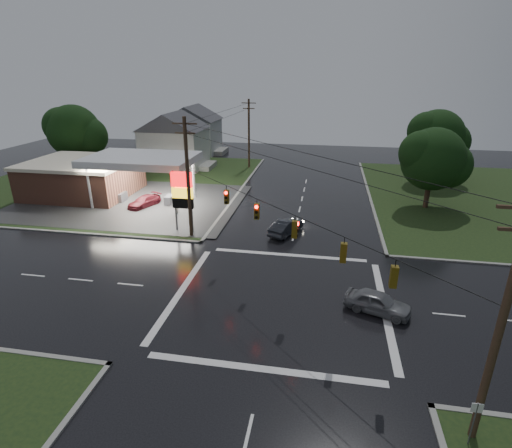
% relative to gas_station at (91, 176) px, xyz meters
% --- Properties ---
extents(ground, '(120.00, 120.00, 0.00)m').
position_rel_gas_station_xyz_m(ground, '(25.68, -19.70, -2.55)').
color(ground, black).
rests_on(ground, ground).
extents(grass_nw, '(36.00, 36.00, 0.08)m').
position_rel_gas_station_xyz_m(grass_nw, '(-0.32, 6.30, -2.51)').
color(grass_nw, black).
rests_on(grass_nw, ground).
extents(gas_station, '(26.20, 18.00, 5.60)m').
position_rel_gas_station_xyz_m(gas_station, '(0.00, 0.00, 0.00)').
color(gas_station, '#2D2D2D').
rests_on(gas_station, ground).
extents(pylon_sign, '(2.00, 0.35, 6.00)m').
position_rel_gas_station_xyz_m(pylon_sign, '(15.18, -9.20, 1.46)').
color(pylon_sign, '#59595E').
rests_on(pylon_sign, ground).
extents(utility_pole_nw, '(2.20, 0.32, 11.00)m').
position_rel_gas_station_xyz_m(utility_pole_nw, '(16.18, -10.20, 3.17)').
color(utility_pole_nw, '#382619').
rests_on(utility_pole_nw, ground).
extents(utility_pole_se, '(2.20, 0.32, 11.00)m').
position_rel_gas_station_xyz_m(utility_pole_se, '(35.18, -29.20, 3.17)').
color(utility_pole_se, '#382619').
rests_on(utility_pole_se, ground).
extents(utility_pole_n, '(2.20, 0.32, 10.50)m').
position_rel_gas_station_xyz_m(utility_pole_n, '(16.18, 18.30, 2.92)').
color(utility_pole_n, '#382619').
rests_on(utility_pole_n, ground).
extents(traffic_signals, '(26.87, 26.87, 1.47)m').
position_rel_gas_station_xyz_m(traffic_signals, '(25.69, -19.72, 3.93)').
color(traffic_signals, black).
rests_on(traffic_signals, ground).
extents(house_near, '(11.05, 8.48, 8.60)m').
position_rel_gas_station_xyz_m(house_near, '(4.73, 16.30, 1.86)').
color(house_near, silver).
rests_on(house_near, ground).
extents(house_far, '(11.05, 8.48, 8.60)m').
position_rel_gas_station_xyz_m(house_far, '(3.73, 28.30, 1.86)').
color(house_far, silver).
rests_on(house_far, ground).
extents(tree_nw_behind, '(8.93, 7.60, 10.00)m').
position_rel_gas_station_xyz_m(tree_nw_behind, '(-8.17, 10.29, 3.63)').
color(tree_nw_behind, black).
rests_on(tree_nw_behind, ground).
extents(tree_ne_near, '(7.99, 6.80, 8.98)m').
position_rel_gas_station_xyz_m(tree_ne_near, '(39.82, 2.29, 3.01)').
color(tree_ne_near, black).
rests_on(tree_ne_near, ground).
extents(tree_ne_far, '(8.46, 7.20, 9.80)m').
position_rel_gas_station_xyz_m(tree_ne_far, '(42.83, 14.29, 3.63)').
color(tree_ne_far, black).
rests_on(tree_ne_far, ground).
extents(car_north, '(3.13, 4.63, 1.44)m').
position_rel_gas_station_xyz_m(car_north, '(24.88, -8.07, -1.83)').
color(car_north, '#202328').
rests_on(car_north, ground).
extents(car_crossing, '(4.52, 2.99, 1.43)m').
position_rel_gas_station_xyz_m(car_crossing, '(32.13, -20.17, -1.83)').
color(car_crossing, slate).
rests_on(car_crossing, ground).
extents(car_pump, '(3.20, 4.59, 1.23)m').
position_rel_gas_station_xyz_m(car_pump, '(8.09, -2.90, -1.93)').
color(car_pump, '#57141C').
rests_on(car_pump, ground).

